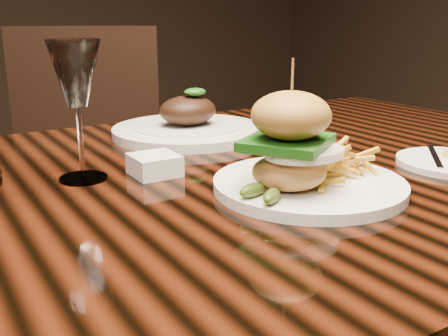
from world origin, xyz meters
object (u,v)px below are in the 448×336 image
far_dish (188,127)px  burger_plate (306,160)px  chair_far (87,165)px  wine_glass (76,78)px  dining_table (192,224)px

far_dish → burger_plate: bearing=-94.1°
far_dish → chair_far: bearing=92.0°
wine_glass → chair_far: (0.25, 0.81, -0.36)m
chair_far → burger_plate: bearing=-66.7°
chair_far → wine_glass: bearing=-83.3°
burger_plate → far_dish: (0.03, 0.39, -0.03)m
far_dish → wine_glass: bearing=-146.7°
wine_glass → far_dish: 0.35m
dining_table → far_dish: bearing=63.0°
dining_table → far_dish: size_ratio=5.32×
burger_plate → wine_glass: (-0.24, 0.22, 0.10)m
dining_table → chair_far: (0.11, 0.88, -0.13)m
dining_table → burger_plate: bearing=-55.1°
chair_far → far_dish: bearing=-64.3°
burger_plate → chair_far: 1.06m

